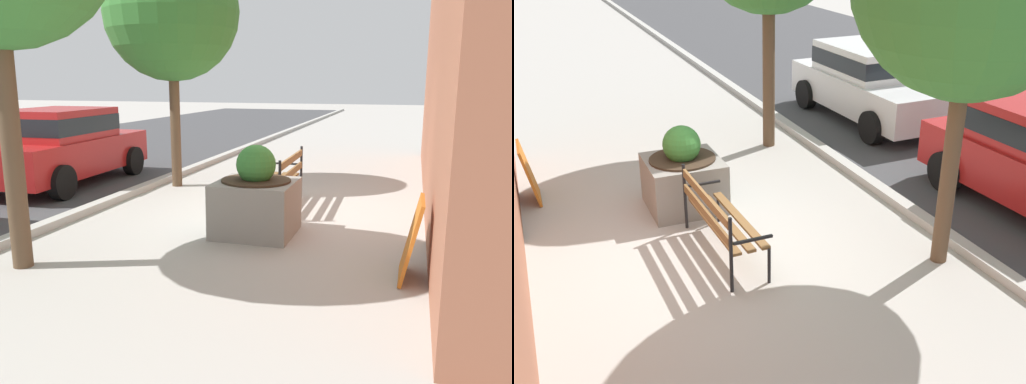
% 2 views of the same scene
% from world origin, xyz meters
% --- Properties ---
extents(ground_plane, '(80.00, 80.00, 0.00)m').
position_xyz_m(ground_plane, '(0.00, 0.00, 0.00)').
color(ground_plane, '#ADA8A0').
extents(curb_stone, '(60.00, 0.20, 0.12)m').
position_xyz_m(curb_stone, '(0.00, 2.90, 0.06)').
color(curb_stone, '#B2AFA8').
rests_on(curb_stone, ground).
extents(park_bench, '(1.81, 0.58, 0.95)m').
position_xyz_m(park_bench, '(0.21, -0.05, 0.54)').
color(park_bench, brown).
rests_on(park_bench, ground).
extents(concrete_planter, '(1.07, 1.07, 1.26)m').
position_xyz_m(concrete_planter, '(-1.34, -0.06, 0.48)').
color(concrete_planter, gray).
rests_on(concrete_planter, ground).
extents(parked_car_white, '(4.16, 2.04, 1.56)m').
position_xyz_m(parked_car_white, '(-4.12, 4.79, 0.84)').
color(parked_car_white, silver).
rests_on(parked_car_white, ground).
extents(leaning_signboard, '(0.70, 0.23, 0.89)m').
position_xyz_m(leaning_signboard, '(-2.47, -2.15, 0.45)').
color(leaning_signboard, '#C6661E').
rests_on(leaning_signboard, ground).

